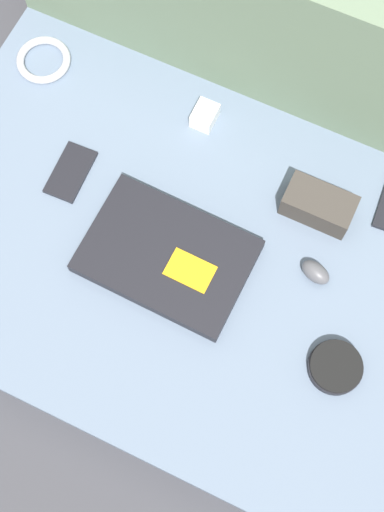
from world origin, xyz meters
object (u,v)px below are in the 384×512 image
object	(u,v)px
camera_pouch	(319,205)
charger_brick	(205,116)
laptop	(167,256)
phone_black	(71,172)
computer_mouse	(316,272)
speaker_puck	(335,367)

from	to	relation	value
camera_pouch	charger_brick	size ratio (longest dim) A/B	2.43
laptop	camera_pouch	xyz separation A→B (m)	(0.23, 0.22, 0.02)
phone_black	charger_brick	bearing A→B (deg)	46.69
laptop	camera_pouch	world-z (taller)	camera_pouch
laptop	phone_black	bearing A→B (deg)	164.00
charger_brick	laptop	bearing A→B (deg)	-78.37
computer_mouse	phone_black	bearing A→B (deg)	-163.06
computer_mouse	phone_black	world-z (taller)	computer_mouse
computer_mouse	charger_brick	world-z (taller)	charger_brick
speaker_puck	camera_pouch	world-z (taller)	camera_pouch
laptop	computer_mouse	bearing A→B (deg)	20.01
laptop	charger_brick	distance (m)	0.32
phone_black	speaker_puck	bearing A→B (deg)	-15.31
speaker_puck	charger_brick	size ratio (longest dim) A/B	1.80
speaker_puck	phone_black	xyz separation A→B (m)	(-0.64, 0.14, -0.01)
phone_black	computer_mouse	bearing A→B (deg)	-1.54
speaker_puck	camera_pouch	xyz separation A→B (m)	(-0.15, 0.28, 0.02)
laptop	computer_mouse	world-z (taller)	computer_mouse
speaker_puck	charger_brick	xyz separation A→B (m)	(-0.44, 0.37, 0.01)
computer_mouse	speaker_puck	distance (m)	0.19
speaker_puck	computer_mouse	bearing A→B (deg)	123.81
camera_pouch	charger_brick	world-z (taller)	camera_pouch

